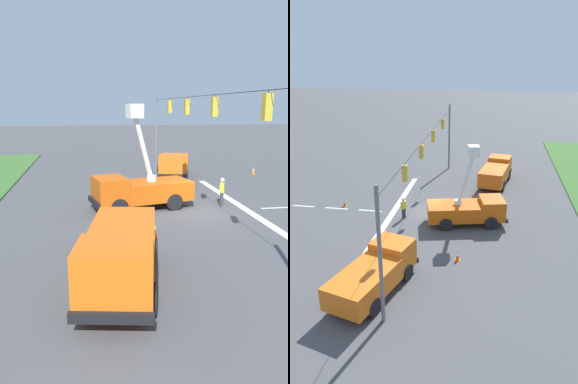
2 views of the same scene
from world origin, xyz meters
The scene contains 10 objects.
ground_plane centered at (0.00, 0.00, 0.00)m, with size 200.00×200.00×0.00m, color #4C4C4F.
lane_markings centered at (0.00, -4.50, 0.00)m, with size 17.60×15.25×0.01m.
signal_gantry centered at (0.03, 0.00, 4.58)m, with size 26.20×0.33×7.20m.
utility_truck_bucket_lift centered at (1.15, 3.26, 1.27)m, with size 3.61×6.34×6.18m.
utility_truck_support_near centered at (10.65, -1.12, 1.17)m, with size 6.55×3.93×2.19m.
utility_truck_support_far centered at (-8.65, 5.30, 1.24)m, with size 6.77×3.40×2.29m.
road_worker centered at (0.99, -1.87, 1.00)m, with size 0.59×0.40×1.77m.
traffic_cone_foreground_left centered at (-3.99, 3.31, 0.41)m, with size 0.36×0.36×0.82m.
traffic_cone_foreground_right centered at (-0.58, -7.49, 0.33)m, with size 0.36×0.36×0.68m.
traffic_cone_mid_left centered at (6.72, 3.04, 0.32)m, with size 0.36×0.36×0.65m.
Camera 2 is at (27.57, 4.93, 12.64)m, focal length 35.00 mm.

